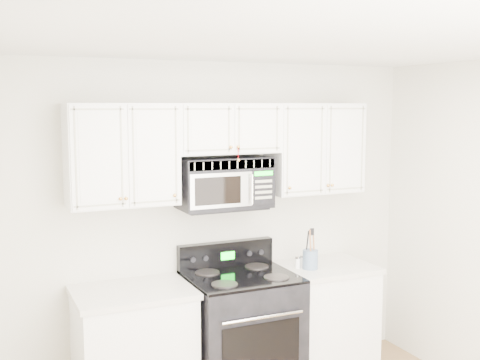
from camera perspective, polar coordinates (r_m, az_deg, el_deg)
room at (r=3.45m, az=9.08°, el=-9.06°), size 3.51×3.51×2.61m
base_cabinet_left at (r=4.69m, az=-10.03°, el=-15.95°), size 0.86×0.65×0.92m
base_cabinet_right at (r=5.28m, az=7.50°, el=-13.21°), size 0.86×0.65×0.92m
range at (r=4.90m, az=0.10°, el=-14.07°), size 0.83×0.75×1.14m
upper_cabinets at (r=4.73m, az=-1.43°, el=3.21°), size 2.44×0.37×0.75m
microwave at (r=4.73m, az=-1.50°, el=-0.25°), size 0.72×0.41×0.40m
utensil_crock at (r=5.00m, az=6.67°, el=-7.43°), size 0.13×0.13×0.33m
shaker_salt at (r=5.01m, az=5.49°, el=-7.77°), size 0.04×0.04×0.10m
shaker_pepper at (r=5.05m, az=5.93°, el=-7.67°), size 0.04×0.04×0.10m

